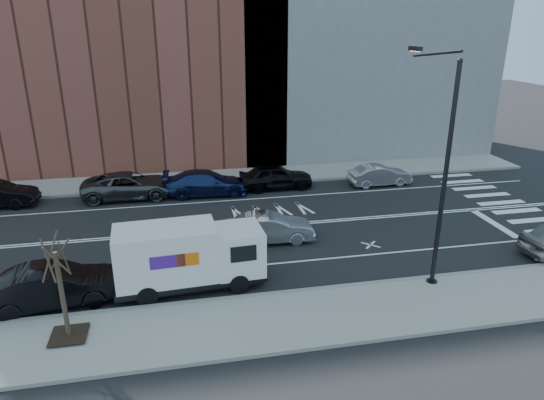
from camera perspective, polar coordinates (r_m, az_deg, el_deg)
name	(u,v)px	position (r m, az deg, el deg)	size (l,w,h in m)	color
ground	(240,228)	(25.68, -3.83, -3.32)	(120.00, 120.00, 0.00)	black
sidewalk_near	(273,322)	(18.00, 0.08, -14.13)	(44.00, 3.60, 0.15)	gray
sidewalk_far	(222,178)	(33.87, -5.86, 2.63)	(44.00, 3.60, 0.15)	gray
curb_near	(264,296)	(19.48, -0.99, -11.17)	(44.00, 0.25, 0.17)	gray
curb_far	(225,186)	(32.16, -5.53, 1.70)	(44.00, 0.25, 0.17)	gray
crosswalk	(509,207)	(31.78, 26.08, -0.71)	(3.00, 14.00, 0.01)	white
road_markings	(240,228)	(25.68, -3.83, -3.32)	(40.00, 8.60, 0.01)	white
bldg_brick	(96,11)	(39.31, -20.03, 20.19)	(26.00, 10.00, 22.00)	brown
streetlight	(440,163)	(19.91, 19.14, 4.08)	(0.44, 4.02, 9.34)	black
street_tree	(64,304)	(17.82, -23.31, -11.14)	(1.20, 1.20, 3.75)	black
fedex_van	(189,256)	(19.83, -9.80, -6.46)	(6.08, 2.41, 2.72)	black
far_parked_c	(129,185)	(31.08, -16.42, 1.65)	(2.61, 5.65, 1.57)	#44464B
far_parked_d	(206,183)	(30.64, -7.72, 2.02)	(2.15, 5.29, 1.54)	navy
far_parked_e	(276,176)	(31.48, 0.43, 2.78)	(1.92, 4.78, 1.63)	black
far_parked_f	(380,175)	(32.99, 12.55, 2.88)	(1.44, 4.14, 1.36)	#9F9EA3
driving_sedan	(269,228)	(23.85, -0.31, -3.31)	(1.52, 4.35, 1.43)	#A3A4A8
near_parked_rear_a	(53,286)	(20.44, -24.32, -9.21)	(1.71, 4.90, 1.61)	black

